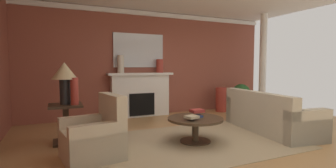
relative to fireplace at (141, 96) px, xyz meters
The scene contains 20 objects.
ground_plane 2.74m from the fireplace, 81.53° to the right, with size 8.97×8.97×0.00m, color tan.
wall_fireplace 0.99m from the fireplace, 28.07° to the left, with size 7.50×0.12×2.91m, color brown.
crown_moulding 2.30m from the fireplace, 18.29° to the left, with size 7.50×0.08×0.12m, color white.
area_rug 2.70m from the fireplace, 86.27° to the right, with size 3.54×2.39×0.01m, color tan.
fireplace is the anchor object (origin of this frame).
mantel_mirror 1.25m from the fireplace, 90.00° to the left, with size 1.41×0.04×0.92m, color silver.
sofa 3.30m from the fireplace, 53.01° to the right, with size 1.16×2.20×0.85m.
armchair_near_window 3.15m from the fireplace, 120.64° to the right, with size 0.92×0.92×0.95m.
coffee_table 2.66m from the fireplace, 86.27° to the right, with size 1.00×1.00×0.45m.
side_table 2.61m from the fireplace, 138.85° to the right, with size 0.56×0.56×0.70m.
table_lamp 2.69m from the fireplace, 138.85° to the right, with size 0.44×0.44×0.75m.
vase_mantel_right 0.99m from the fireplace, ahead, with size 0.19×0.19×0.37m, color #9E3328.
vase_on_side_table 2.61m from the fireplace, 134.65° to the right, with size 0.13×0.13×0.48m, color #9E3328.
vase_tall_corner 2.49m from the fireplace, ahead, with size 0.34×0.34×0.74m, color #9E3328.
vase_mantel_left 1.03m from the fireplace, behind, with size 0.17×0.17×0.47m, color beige.
book_red_cover 2.62m from the fireplace, 86.01° to the right, with size 0.26×0.15×0.04m, color navy.
book_art_folio 2.79m from the fireplace, 89.79° to the right, with size 0.21×0.18×0.04m, color tan.
book_small_novel 2.57m from the fireplace, 84.20° to the right, with size 0.23×0.19×0.05m, color maroon.
potted_plant 3.11m from the fireplace, ahead, with size 0.56×0.56×0.83m.
column_white 3.73m from the fireplace, 14.27° to the right, with size 0.20×0.20×2.91m, color white.
Camera 1 is at (-2.50, -3.83, 1.38)m, focal length 26.65 mm.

